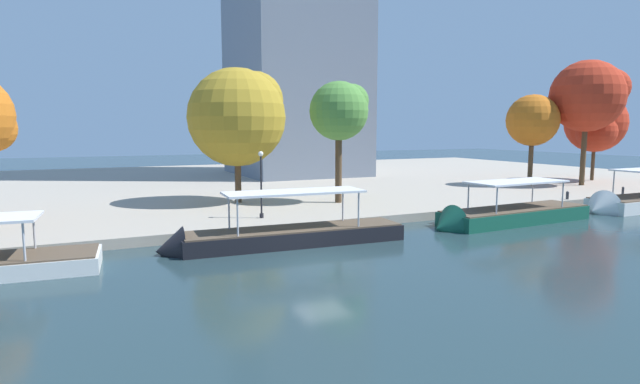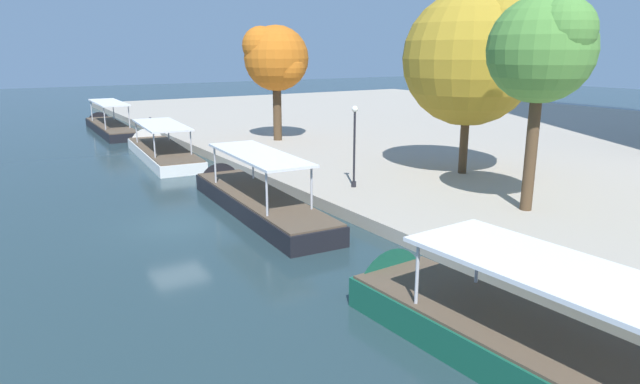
# 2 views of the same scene
# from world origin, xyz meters

# --- Properties ---
(ground_plane) EXTENTS (220.00, 220.00, 0.00)m
(ground_plane) POSITION_xyz_m (0.00, 0.00, 0.00)
(ground_plane) COLOR #23383D
(dock_promenade) EXTENTS (120.00, 55.00, 0.60)m
(dock_promenade) POSITION_xyz_m (0.00, 34.56, 0.30)
(dock_promenade) COLOR #A39989
(dock_promenade) RESTS_ON ground_plane
(tour_boat_0) EXTENTS (15.22, 3.10, 4.02)m
(tour_boat_0) POSITION_xyz_m (-33.45, 3.93, 0.34)
(tour_boat_0) COLOR black
(tour_boat_0) RESTS_ON ground_plane
(tour_boat_1) EXTENTS (14.21, 4.14, 3.86)m
(tour_boat_1) POSITION_xyz_m (-17.34, 4.35, 0.28)
(tour_boat_1) COLOR silver
(tour_boat_1) RESTS_ON ground_plane
(tour_boat_2) EXTENTS (13.90, 3.41, 3.99)m
(tour_boat_2) POSITION_xyz_m (-0.74, 4.22, 0.39)
(tour_boat_2) COLOR black
(tour_boat_2) RESTS_ON ground_plane
(tour_boat_3) EXTENTS (12.96, 3.72, 4.11)m
(tour_boat_3) POSITION_xyz_m (15.71, 3.87, 0.33)
(tour_boat_3) COLOR #14513D
(tour_boat_3) RESTS_ON ground_plane
(mooring_bollard_1) EXTENTS (0.27, 0.27, 0.83)m
(mooring_bollard_1) POSITION_xyz_m (-31.25, 7.49, 1.04)
(mooring_bollard_1) COLOR #2D2D33
(mooring_bollard_1) RESTS_ON dock_promenade
(lamp_post) EXTENTS (0.34, 0.34, 4.41)m
(lamp_post) POSITION_xyz_m (0.24, 9.87, 3.02)
(lamp_post) COLOR black
(lamp_post) RESTS_ON dock_promenade
(tree_1) EXTENTS (4.77, 4.66, 9.60)m
(tree_1) POSITION_xyz_m (8.26, 14.11, 8.01)
(tree_1) COLOR #4C3823
(tree_1) RESTS_ON dock_promenade
(tree_4) EXTENTS (8.01, 7.73, 10.64)m
(tree_4) POSITION_xyz_m (1.19, 17.42, 7.60)
(tree_4) COLOR #4C3823
(tree_4) RESTS_ON dock_promenade
(tree_5) EXTENTS (5.21, 5.34, 9.22)m
(tree_5) POSITION_xyz_m (-16.27, 13.81, 7.22)
(tree_5) COLOR #4C3823
(tree_5) RESTS_ON dock_promenade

